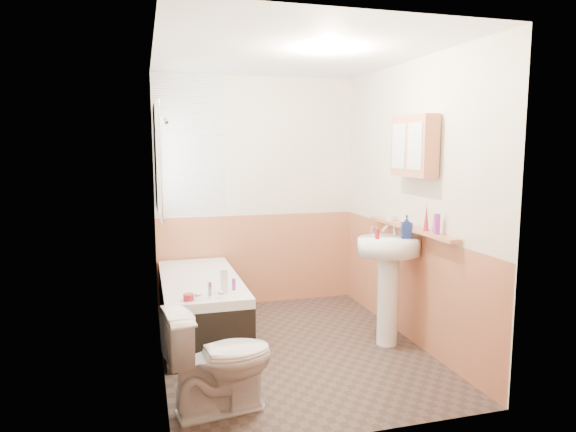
# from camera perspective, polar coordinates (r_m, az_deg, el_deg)

# --- Properties ---
(floor) EXTENTS (2.80, 2.80, 0.00)m
(floor) POSITION_cam_1_polar(r_m,az_deg,el_deg) (4.63, 0.52, -14.51)
(floor) COLOR #312622
(floor) RESTS_ON ground
(ceiling) EXTENTS (2.80, 2.80, 0.00)m
(ceiling) POSITION_cam_1_polar(r_m,az_deg,el_deg) (4.35, 0.56, 17.65)
(ceiling) COLOR white
(ceiling) RESTS_ON ground
(wall_back) EXTENTS (2.20, 0.02, 2.50)m
(wall_back) POSITION_cam_1_polar(r_m,az_deg,el_deg) (5.67, -3.47, 2.65)
(wall_back) COLOR beige
(wall_back) RESTS_ON ground
(wall_front) EXTENTS (2.20, 0.02, 2.50)m
(wall_front) POSITION_cam_1_polar(r_m,az_deg,el_deg) (3.00, 8.14, -1.97)
(wall_front) COLOR beige
(wall_front) RESTS_ON ground
(wall_left) EXTENTS (0.02, 2.80, 2.50)m
(wall_left) POSITION_cam_1_polar(r_m,az_deg,el_deg) (4.14, -14.37, 0.54)
(wall_left) COLOR beige
(wall_left) RESTS_ON ground
(wall_right) EXTENTS (0.02, 2.80, 2.50)m
(wall_right) POSITION_cam_1_polar(r_m,az_deg,el_deg) (4.74, 13.53, 1.45)
(wall_right) COLOR beige
(wall_right) RESTS_ON ground
(wainscot_right) EXTENTS (0.01, 2.80, 1.00)m
(wainscot_right) POSITION_cam_1_polar(r_m,az_deg,el_deg) (4.87, 13.02, -7.36)
(wainscot_right) COLOR #C47750
(wainscot_right) RESTS_ON wall_right
(wainscot_front) EXTENTS (2.20, 0.01, 1.00)m
(wainscot_front) POSITION_cam_1_polar(r_m,az_deg,el_deg) (3.23, 7.71, -15.14)
(wainscot_front) COLOR #C47750
(wainscot_front) RESTS_ON wall_front
(wainscot_back) EXTENTS (2.20, 0.01, 1.00)m
(wainscot_back) POSITION_cam_1_polar(r_m,az_deg,el_deg) (5.77, -3.36, -4.81)
(wainscot_back) COLOR #C47750
(wainscot_back) RESTS_ON wall_back
(tile_cladding_left) EXTENTS (0.01, 2.80, 2.50)m
(tile_cladding_left) POSITION_cam_1_polar(r_m,az_deg,el_deg) (4.14, -14.06, 0.55)
(tile_cladding_left) COLOR white
(tile_cladding_left) RESTS_ON wall_left
(tile_return_back) EXTENTS (0.75, 0.01, 1.50)m
(tile_return_back) POSITION_cam_1_polar(r_m,az_deg,el_deg) (5.52, -10.90, 7.58)
(tile_return_back) COLOR white
(tile_return_back) RESTS_ON wall_back
(window) EXTENTS (0.03, 0.79, 0.99)m
(window) POSITION_cam_1_polar(r_m,az_deg,el_deg) (5.06, -14.27, 6.35)
(window) COLOR white
(window) RESTS_ON wall_left
(bathtub) EXTENTS (0.70, 1.61, 0.69)m
(bathtub) POSITION_cam_1_polar(r_m,az_deg,el_deg) (4.91, -9.66, -9.72)
(bathtub) COLOR black
(bathtub) RESTS_ON floor
(shower_riser) EXTENTS (0.10, 0.07, 1.11)m
(shower_riser) POSITION_cam_1_polar(r_m,az_deg,el_deg) (4.69, -13.84, 6.93)
(shower_riser) COLOR silver
(shower_riser) RESTS_ON wall_left
(toilet) EXTENTS (0.77, 0.50, 0.71)m
(toilet) POSITION_cam_1_polar(r_m,az_deg,el_deg) (3.55, -7.59, -15.55)
(toilet) COLOR white
(toilet) RESTS_ON floor
(sink) EXTENTS (0.56, 0.46, 1.08)m
(sink) POSITION_cam_1_polar(r_m,az_deg,el_deg) (4.60, 11.11, -5.77)
(sink) COLOR white
(sink) RESTS_ON floor
(pine_shelf) EXTENTS (0.10, 1.41, 0.03)m
(pine_shelf) POSITION_cam_1_polar(r_m,az_deg,el_deg) (4.64, 13.37, -1.28)
(pine_shelf) COLOR #C47750
(pine_shelf) RESTS_ON wall_right
(medicine_cabinet) EXTENTS (0.15, 0.57, 0.52)m
(medicine_cabinet) POSITION_cam_1_polar(r_m,az_deg,el_deg) (4.50, 13.81, 7.54)
(medicine_cabinet) COLOR #C47750
(medicine_cabinet) RESTS_ON wall_right
(foam_can) EXTENTS (0.06, 0.06, 0.16)m
(foam_can) POSITION_cam_1_polar(r_m,az_deg,el_deg) (4.26, 16.22, -0.85)
(foam_can) COLOR purple
(foam_can) RESTS_ON pine_shelf
(green_bottle) EXTENTS (0.05, 0.05, 0.22)m
(green_bottle) POSITION_cam_1_polar(r_m,az_deg,el_deg) (4.39, 15.12, -0.17)
(green_bottle) COLOR maroon
(green_bottle) RESTS_ON pine_shelf
(black_jar) EXTENTS (0.08, 0.08, 0.05)m
(black_jar) POSITION_cam_1_polar(r_m,az_deg,el_deg) (4.96, 11.29, -0.21)
(black_jar) COLOR silver
(black_jar) RESTS_ON pine_shelf
(soap_bottle) EXTENTS (0.16, 0.22, 0.09)m
(soap_bottle) POSITION_cam_1_polar(r_m,az_deg,el_deg) (4.54, 13.01, -1.83)
(soap_bottle) COLOR navy
(soap_bottle) RESTS_ON sink
(clear_bottle) EXTENTS (0.04, 0.04, 0.10)m
(clear_bottle) POSITION_cam_1_polar(r_m,az_deg,el_deg) (4.45, 9.89, -1.94)
(clear_bottle) COLOR maroon
(clear_bottle) RESTS_ON sink
(blue_gel) EXTENTS (0.06, 0.04, 0.20)m
(blue_gel) POSITION_cam_1_polar(r_m,az_deg,el_deg) (4.27, -7.12, -7.23)
(blue_gel) COLOR silver
(blue_gel) RESTS_ON bathtub
(cream_jar) EXTENTS (0.11, 0.11, 0.05)m
(cream_jar) POSITION_cam_1_polar(r_m,az_deg,el_deg) (4.15, -10.99, -8.85)
(cream_jar) COLOR maroon
(cream_jar) RESTS_ON bathtub
(orange_bottle) EXTENTS (0.03, 0.03, 0.10)m
(orange_bottle) POSITION_cam_1_polar(r_m,az_deg,el_deg) (4.38, -6.04, -7.56)
(orange_bottle) COLOR purple
(orange_bottle) RESTS_ON bathtub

